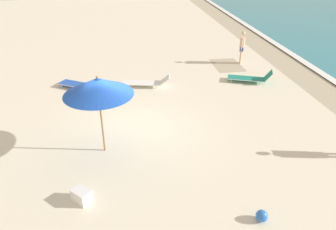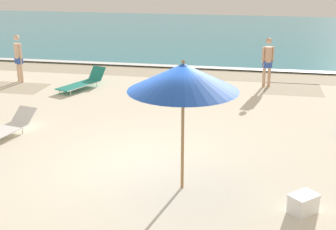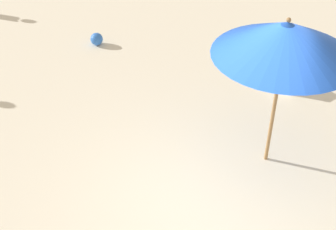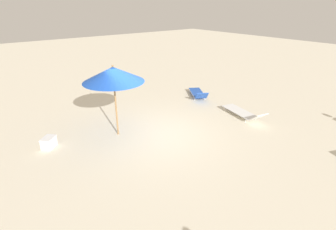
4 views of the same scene
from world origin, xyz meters
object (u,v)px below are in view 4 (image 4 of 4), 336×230
object	(u,v)px
beach_umbrella	(113,75)
cooler_box	(49,142)
sun_lounger_under_umbrella	(198,93)
sun_lounger_near_water_left	(243,113)

from	to	relation	value
beach_umbrella	cooler_box	bearing A→B (deg)	-13.95
sun_lounger_under_umbrella	cooler_box	bearing A→B (deg)	35.95
beach_umbrella	sun_lounger_near_water_left	xyz separation A→B (m)	(-4.99, 1.88, -2.07)
sun_lounger_near_water_left	cooler_box	distance (m)	7.69
beach_umbrella	cooler_box	world-z (taller)	beach_umbrella
sun_lounger_under_umbrella	sun_lounger_near_water_left	distance (m)	3.03
beach_umbrella	cooler_box	distance (m)	3.16
sun_lounger_under_umbrella	cooler_box	distance (m)	7.55
sun_lounger_near_water_left	cooler_box	xyz separation A→B (m)	(7.29, -2.45, -0.02)
beach_umbrella	cooler_box	xyz separation A→B (m)	(2.30, -0.57, -2.09)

